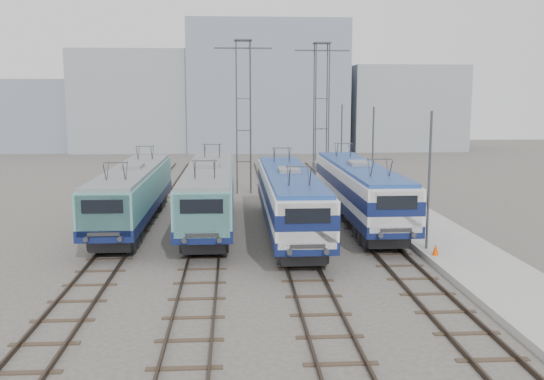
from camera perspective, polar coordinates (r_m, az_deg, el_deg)
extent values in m
plane|color=#514C47|center=(27.46, -1.85, -7.43)|extent=(160.00, 160.00, 0.00)
cube|color=#9E9E99|center=(36.84, 13.83, -3.24)|extent=(4.00, 70.00, 0.30)
cube|color=#0F1948|center=(36.96, -12.85, -1.32)|extent=(2.71, 17.13, 0.57)
cube|color=teal|center=(36.78, -12.91, 0.43)|extent=(2.66, 17.13, 1.71)
cube|color=teal|center=(28.82, -15.51, -2.28)|extent=(2.45, 0.67, 1.94)
cube|color=slate|center=(36.65, -12.96, 1.90)|extent=(2.45, 16.45, 0.19)
cube|color=#262628|center=(31.59, -14.45, -4.41)|extent=(2.00, 3.43, 0.64)
cube|color=#262628|center=(42.64, -11.61, -0.92)|extent=(2.00, 3.43, 0.64)
cube|color=#0F1948|center=(36.13, -5.89, -1.32)|extent=(2.79, 17.63, 0.59)
cube|color=teal|center=(35.94, -5.91, 0.52)|extent=(2.74, 17.63, 1.76)
cube|color=teal|center=(27.62, -6.60, -2.36)|extent=(2.52, 0.69, 2.00)
cube|color=slate|center=(35.81, -5.94, 2.08)|extent=(2.52, 16.93, 0.20)
cube|color=#262628|center=(30.52, -6.29, -4.61)|extent=(2.06, 3.53, 0.66)
cube|color=#262628|center=(42.04, -5.56, -0.90)|extent=(2.06, 3.53, 0.66)
cube|color=#0F1948|center=(33.88, 1.59, -1.98)|extent=(2.75, 17.37, 0.58)
cube|color=silver|center=(33.68, 1.60, -0.05)|extent=(2.70, 17.37, 1.74)
cube|color=#0F1948|center=(33.69, 1.60, -0.13)|extent=(2.74, 17.39, 0.68)
cube|color=silver|center=(25.54, 3.29, -3.30)|extent=(2.49, 0.68, 1.97)
cube|color=navy|center=(33.54, 1.60, 1.58)|extent=(2.49, 16.68, 0.19)
cube|color=#262628|center=(28.41, 2.64, -5.60)|extent=(2.03, 3.47, 0.65)
cube|color=#262628|center=(39.68, 0.83, -1.45)|extent=(2.03, 3.47, 0.65)
cube|color=#0F1948|center=(37.31, 8.09, -1.05)|extent=(2.78, 17.54, 0.58)
cube|color=silver|center=(37.13, 8.13, 0.73)|extent=(2.73, 17.54, 1.75)
cube|color=#0F1948|center=(37.14, 8.13, 0.65)|extent=(2.77, 17.56, 0.68)
cube|color=silver|center=(29.06, 11.48, -1.94)|extent=(2.51, 0.68, 1.99)
cube|color=navy|center=(37.01, 8.16, 2.22)|extent=(2.51, 16.84, 0.19)
cube|color=#262628|center=(31.86, 10.18, -4.14)|extent=(2.05, 3.51, 0.66)
cube|color=#262628|center=(43.09, 6.51, -0.68)|extent=(2.05, 3.51, 0.66)
cylinder|color=#3F4247|center=(47.84, -3.35, 6.77)|extent=(0.10, 0.10, 12.00)
cylinder|color=#3F4247|center=(47.86, -2.03, 6.78)|extent=(0.10, 0.10, 12.00)
cylinder|color=#3F4247|center=(48.94, -3.36, 6.82)|extent=(0.10, 0.10, 12.00)
cylinder|color=#3F4247|center=(48.96, -2.06, 6.83)|extent=(0.10, 0.10, 12.00)
cube|color=#3F4247|center=(48.51, -2.75, 13.19)|extent=(4.50, 0.12, 0.12)
cylinder|color=#3F4247|center=(50.29, 4.12, 6.86)|extent=(0.10, 0.10, 12.00)
cylinder|color=#3F4247|center=(50.45, 5.36, 6.85)|extent=(0.10, 0.10, 12.00)
cylinder|color=#3F4247|center=(51.38, 3.95, 6.91)|extent=(0.10, 0.10, 12.00)
cylinder|color=#3F4247|center=(51.53, 5.17, 6.90)|extent=(0.10, 0.10, 12.00)
cube|color=#3F4247|center=(51.02, 4.73, 12.95)|extent=(4.50, 0.12, 0.12)
cylinder|color=#3F4247|center=(30.16, 14.55, 0.56)|extent=(0.12, 0.12, 7.00)
cylinder|color=#3F4247|center=(41.64, 9.44, 2.92)|extent=(0.12, 0.12, 7.00)
cylinder|color=#3F4247|center=(53.36, 6.55, 4.25)|extent=(0.12, 0.12, 7.00)
cone|color=#F04500|center=(29.53, 15.15, -5.42)|extent=(0.31, 0.31, 0.55)
cube|color=gray|center=(89.35, -12.24, 8.16)|extent=(18.00, 12.00, 14.00)
cube|color=gray|center=(88.50, -0.51, 9.65)|extent=(22.00, 14.00, 18.00)
cube|color=gray|center=(91.78, 12.17, 7.55)|extent=(16.00, 12.00, 12.00)
cube|color=gray|center=(93.11, -22.04, 6.51)|extent=(14.00, 10.00, 10.00)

